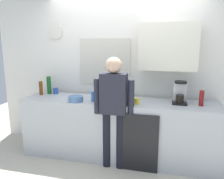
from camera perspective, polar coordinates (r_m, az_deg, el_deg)
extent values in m
plane|color=beige|center=(3.46, 0.41, -19.13)|extent=(8.00, 8.00, 0.00)
cube|color=#B2B7BC|center=(3.51, 1.57, -10.16)|extent=(2.98, 0.64, 0.93)
cube|color=black|center=(3.18, 6.68, -13.62)|extent=(0.56, 0.02, 0.83)
cube|color=white|center=(3.71, 3.05, 4.40)|extent=(4.58, 0.10, 2.60)
cube|color=beige|center=(3.70, -1.88, 7.15)|extent=(0.86, 0.02, 0.76)
cube|color=#8CA5C6|center=(3.71, -1.86, 7.16)|extent=(0.80, 0.02, 0.70)
cube|color=silver|center=(3.41, 14.21, 10.60)|extent=(0.84, 0.32, 0.68)
cylinder|color=silver|center=(4.01, -14.27, 14.31)|extent=(0.26, 0.03, 0.26)
cube|color=black|center=(3.32, 16.96, -3.30)|extent=(0.20, 0.20, 0.03)
cube|color=silver|center=(3.34, 17.07, -0.47)|extent=(0.18, 0.08, 0.28)
cylinder|color=black|center=(3.27, 17.06, -2.25)|extent=(0.11, 0.11, 0.11)
cylinder|color=black|center=(3.26, 17.28, 1.80)|extent=(0.17, 0.17, 0.03)
cylinder|color=maroon|center=(3.29, 22.04, -2.06)|extent=(0.06, 0.06, 0.22)
cylinder|color=#195923|center=(3.94, -15.90, 1.10)|extent=(0.07, 0.07, 0.30)
cylinder|color=#2D8C33|center=(3.24, 2.74, -0.88)|extent=(0.09, 0.09, 0.28)
cylinder|color=brown|center=(3.89, -17.81, 0.35)|extent=(0.06, 0.06, 0.23)
cylinder|color=#3351B2|center=(3.91, -14.28, -0.36)|extent=(0.08, 0.08, 0.10)
cylinder|color=yellow|center=(3.18, 6.43, -3.01)|extent=(0.07, 0.07, 0.09)
cylinder|color=#4C72A5|center=(3.34, -9.30, -2.39)|extent=(0.22, 0.22, 0.08)
cylinder|color=blue|center=(3.32, -4.90, -1.76)|extent=(0.06, 0.06, 0.15)
cone|color=white|center=(3.30, -4.93, -0.24)|extent=(0.02, 0.02, 0.03)
cylinder|color=black|center=(3.29, -1.32, -12.77)|extent=(0.12, 0.12, 0.82)
cylinder|color=black|center=(3.25, 2.19, -13.11)|extent=(0.12, 0.12, 0.82)
cube|color=#262633|center=(3.04, 0.44, -1.06)|extent=(0.36, 0.20, 0.56)
sphere|color=#D8AD8C|center=(2.98, 0.45, 6.27)|extent=(0.22, 0.22, 0.22)
cylinder|color=#262633|center=(3.12, -3.86, -1.72)|extent=(0.09, 0.09, 0.50)
cylinder|color=#262633|center=(3.01, 4.89, -2.23)|extent=(0.09, 0.09, 0.50)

